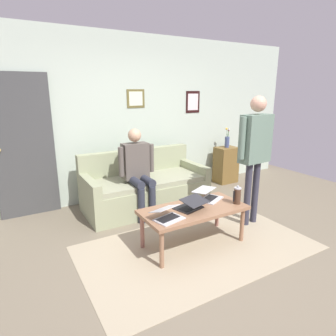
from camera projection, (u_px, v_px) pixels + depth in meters
The scene contains 14 objects.
ground_plane at pixel (204, 249), 3.42m from camera, with size 7.68×7.68×0.00m, color #736854.
area_rug at pixel (198, 247), 3.45m from camera, with size 2.71×1.58×0.01m, color tan.
back_wall at pixel (128, 118), 4.90m from camera, with size 7.04×0.11×2.70m.
interior_door at pixel (24, 147), 4.12m from camera, with size 0.82×0.09×2.05m.
couch at pixel (145, 188), 4.59m from camera, with size 1.89×0.86×0.88m.
coffee_table at pixel (194, 212), 3.42m from camera, with size 1.25×0.60×0.47m.
laptop_left at pixel (191, 205), 3.37m from camera, with size 0.38×0.39×0.15m.
laptop_center at pixel (208, 196), 3.68m from camera, with size 0.42×0.41×0.12m.
laptop_right at pixel (167, 215), 3.11m from camera, with size 0.36×0.33×0.14m.
french_press at pixel (237, 195), 3.52m from camera, with size 0.11×0.09×0.23m.
side_shelf at pixel (226, 165), 5.82m from camera, with size 0.42×0.32×0.71m.
flower_vase at pixel (227, 141), 5.69m from camera, with size 0.09×0.09×0.39m.
person_standing at pixel (255, 145), 3.80m from camera, with size 0.61×0.23×1.74m.
person_seated at pixel (138, 168), 4.18m from camera, with size 0.55×0.51×1.28m.
Camera 1 is at (1.91, 2.42, 1.81)m, focal length 31.03 mm.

